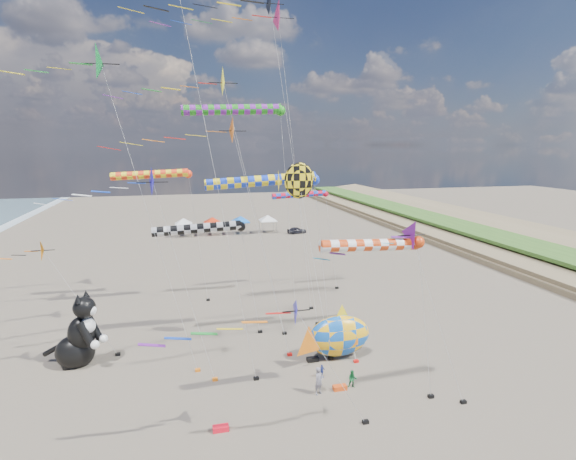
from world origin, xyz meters
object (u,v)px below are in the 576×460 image
at_px(fish_inflatable, 338,336).
at_px(parked_car, 297,230).
at_px(cat_inflatable, 78,328).
at_px(person_adult, 319,381).
at_px(child_blue, 322,371).
at_px(child_green, 352,379).

distance_m(fish_inflatable, parked_car, 48.64).
bearing_deg(cat_inflatable, person_adult, -3.27).
bearing_deg(cat_inflatable, fish_inflatable, 12.82).
height_order(fish_inflatable, parked_car, fish_inflatable).
relative_size(cat_inflatable, person_adult, 3.07).
relative_size(cat_inflatable, child_blue, 5.88).
bearing_deg(child_green, child_blue, 153.20).
distance_m(cat_inflatable, person_adult, 17.74).
xyz_separation_m(child_blue, parked_car, (11.78, 50.12, 0.12)).
relative_size(child_blue, parked_car, 0.27).
bearing_deg(child_blue, cat_inflatable, 139.26).
bearing_deg(person_adult, fish_inflatable, 25.61).
bearing_deg(child_blue, fish_inflatable, 28.92).
xyz_separation_m(fish_inflatable, parked_car, (9.67, 47.65, -1.20)).
distance_m(cat_inflatable, fish_inflatable, 19.03).
distance_m(person_adult, child_blue, 2.16).
bearing_deg(child_green, person_adult, -153.93).
bearing_deg(child_blue, parked_car, 56.20).
distance_m(cat_inflatable, child_blue, 17.78).
height_order(cat_inflatable, fish_inflatable, cat_inflatable).
height_order(cat_inflatable, child_green, cat_inflatable).
xyz_separation_m(fish_inflatable, child_blue, (-2.10, -2.46, -1.32)).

